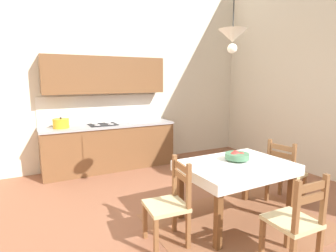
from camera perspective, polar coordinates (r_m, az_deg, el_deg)
The scene contains 10 objects.
ground_plane at distance 3.66m, azimuth 3.97°, elevation -20.21°, with size 6.70×6.34×0.10m, color #935B42.
wall_back at distance 5.88m, azimuth -11.38°, elevation 12.97°, with size 6.70×0.12×4.26m, color silver.
area_rug at distance 3.74m, azimuth 14.46°, elevation -18.87°, with size 2.10×1.60×0.01m, color #965F40.
kitchen_cabinetry at distance 5.56m, azimuth -12.20°, elevation -0.05°, with size 2.57×0.63×2.20m.
dining_table at distance 3.56m, azimuth 13.79°, elevation -9.45°, with size 1.33×0.97×0.75m.
dining_chair_camera_side at distance 3.00m, azimuth 24.84°, elevation -17.61°, with size 0.43×0.43×0.93m.
dining_chair_tv_side at distance 3.08m, azimuth 0.30°, elevation -15.87°, with size 0.46×0.46×0.93m.
dining_chair_window_side at distance 4.33m, azimuth 23.03°, elevation -9.01°, with size 0.49×0.49×0.93m.
fruit_bowl at distance 3.61m, azimuth 14.06°, elevation -6.03°, with size 0.30×0.30×0.12m.
pendant_lamp at distance 3.31m, azimuth 13.23°, elevation 17.57°, with size 0.32×0.32×0.81m.
Camera 1 is at (-1.69, -2.69, 1.77)m, focal length 29.47 mm.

